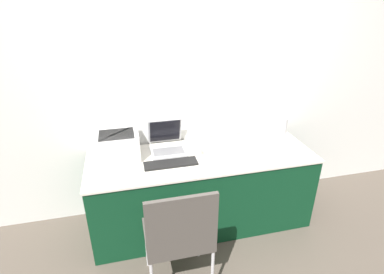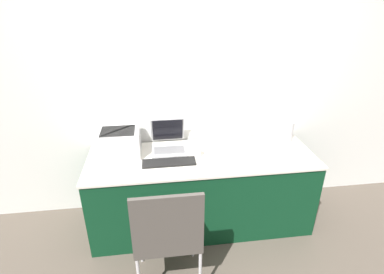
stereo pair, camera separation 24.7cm
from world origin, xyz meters
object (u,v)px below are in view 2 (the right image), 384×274
object	(u,v)px
coffee_cup	(197,152)
chair	(168,231)
external_keyboard	(169,162)
metal_pitcher	(288,131)
laptop_left	(169,143)
printer	(119,141)

from	to	relation	value
coffee_cup	chair	world-z (taller)	chair
external_keyboard	metal_pitcher	xyz separation A→B (m)	(1.19, 0.29, 0.10)
metal_pitcher	chair	bearing A→B (deg)	-143.98
metal_pitcher	coffee_cup	bearing A→B (deg)	-168.08
laptop_left	printer	bearing A→B (deg)	-173.85
laptop_left	external_keyboard	size ratio (longest dim) A/B	0.75
printer	metal_pitcher	bearing A→B (deg)	1.83
metal_pitcher	chair	world-z (taller)	metal_pitcher
laptop_left	coffee_cup	size ratio (longest dim) A/B	3.59
printer	laptop_left	size ratio (longest dim) A/B	1.07
coffee_cup	external_keyboard	bearing A→B (deg)	-160.70
metal_pitcher	external_keyboard	bearing A→B (deg)	-166.44
printer	external_keyboard	world-z (taller)	printer
metal_pitcher	chair	size ratio (longest dim) A/B	0.25
printer	external_keyboard	distance (m)	0.50
laptop_left	coffee_cup	bearing A→B (deg)	-38.84
chair	external_keyboard	bearing A→B (deg)	84.75
printer	coffee_cup	size ratio (longest dim) A/B	3.86
chair	printer	bearing A→B (deg)	113.31
external_keyboard	metal_pitcher	world-z (taller)	metal_pitcher
printer	metal_pitcher	xyz separation A→B (m)	(1.62, 0.05, -0.02)
external_keyboard	coffee_cup	size ratio (longest dim) A/B	4.79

